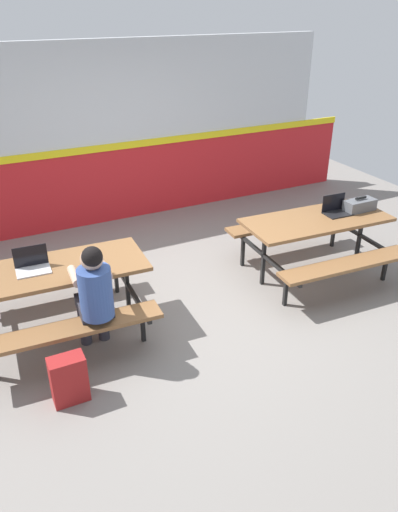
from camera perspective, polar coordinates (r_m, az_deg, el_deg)
The scene contains 9 objects.
ground_plane at distance 5.68m, azimuth 0.32°, elevation -5.31°, with size 10.00×10.00×0.02m, color gray.
accent_backdrop at distance 7.54m, azimuth -9.33°, elevation 13.21°, with size 8.00×0.14×2.60m.
picnic_table_left at distance 5.11m, azimuth -16.01°, elevation -2.92°, with size 1.81×1.64×0.74m.
picnic_table_right at distance 6.15m, azimuth 13.25°, elevation 2.81°, with size 1.81×1.64×0.74m.
student_nearer at distance 4.59m, azimuth -11.95°, elevation -4.14°, with size 0.38×0.53×1.21m.
laptop_silver at distance 5.03m, azimuth -18.63°, elevation -1.05°, with size 0.33×0.24×0.22m.
laptop_dark at distance 6.27m, azimuth 15.51°, elevation 5.14°, with size 0.33×0.24×0.22m.
toolbox_grey at distance 6.43m, azimuth 18.01°, elevation 5.59°, with size 0.40×0.18×0.18m.
backpack_dark at distance 4.45m, azimuth -14.77°, elevation -13.55°, with size 0.30×0.22×0.44m.
Camera 1 is at (-2.16, -4.25, 3.08)m, focal length 34.75 mm.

